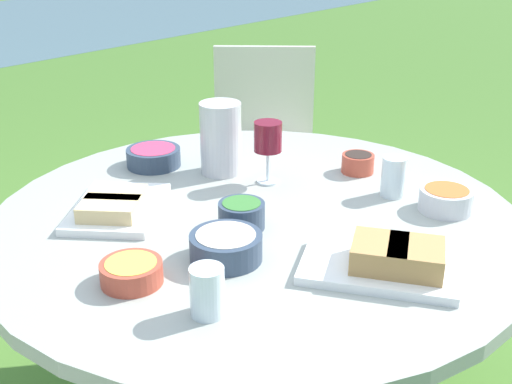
# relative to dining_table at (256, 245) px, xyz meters

# --- Properties ---
(dining_table) EXTENTS (1.33, 1.33, 0.72)m
(dining_table) POSITION_rel_dining_table_xyz_m (0.00, 0.00, 0.00)
(dining_table) COLOR #4C4C51
(dining_table) RESTS_ON ground_plane
(chair_near_right) EXTENTS (0.60, 0.61, 0.89)m
(chair_near_right) POSITION_rel_dining_table_xyz_m (0.93, 0.78, -0.11)
(chair_near_right) COLOR beige
(chair_near_right) RESTS_ON ground_plane
(water_pitcher) EXTENTS (0.13, 0.12, 0.21)m
(water_pitcher) POSITION_rel_dining_table_xyz_m (0.14, 0.26, 0.19)
(water_pitcher) COLOR silver
(water_pitcher) RESTS_ON dining_table
(wine_glass) EXTENTS (0.08, 0.08, 0.18)m
(wine_glass) POSITION_rel_dining_table_xyz_m (0.17, 0.11, 0.22)
(wine_glass) COLOR silver
(wine_glass) RESTS_ON dining_table
(platter_bread_main) EXTENTS (0.31, 0.37, 0.07)m
(platter_bread_main) POSITION_rel_dining_table_xyz_m (-0.04, -0.40, 0.12)
(platter_bread_main) COLOR white
(platter_bread_main) RESTS_ON dining_table
(platter_charcuterie) EXTENTS (0.36, 0.34, 0.06)m
(platter_charcuterie) POSITION_rel_dining_table_xyz_m (-0.24, 0.26, 0.11)
(platter_charcuterie) COLOR white
(platter_charcuterie) RESTS_ON dining_table
(bowl_fries) EXTENTS (0.13, 0.13, 0.05)m
(bowl_fries) POSITION_rel_dining_table_xyz_m (-0.41, -0.03, 0.12)
(bowl_fries) COLOR #B74733
(bowl_fries) RESTS_ON dining_table
(bowl_salad) EXTENTS (0.11, 0.11, 0.07)m
(bowl_salad) POSITION_rel_dining_table_xyz_m (-0.08, -0.02, 0.13)
(bowl_salad) COLOR #334256
(bowl_salad) RESTS_ON dining_table
(bowl_olives) EXTENTS (0.09, 0.09, 0.06)m
(bowl_olives) POSITION_rel_dining_table_xyz_m (0.41, -0.03, 0.12)
(bowl_olives) COLOR #B74733
(bowl_olives) RESTS_ON dining_table
(bowl_dip_red) EXTENTS (0.16, 0.16, 0.06)m
(bowl_dip_red) POSITION_rel_dining_table_xyz_m (0.05, 0.45, 0.12)
(bowl_dip_red) COLOR #334256
(bowl_dip_red) RESTS_ON dining_table
(bowl_dip_cream) EXTENTS (0.16, 0.16, 0.06)m
(bowl_dip_cream) POSITION_rel_dining_table_xyz_m (-0.21, -0.10, 0.12)
(bowl_dip_cream) COLOR #334256
(bowl_dip_cream) RESTS_ON dining_table
(bowl_roasted_veg) EXTENTS (0.13, 0.13, 0.06)m
(bowl_roasted_veg) POSITION_rel_dining_table_xyz_m (0.33, -0.34, 0.12)
(bowl_roasted_veg) COLOR silver
(bowl_roasted_veg) RESTS_ON dining_table
(cup_water_near) EXTENTS (0.07, 0.07, 0.10)m
(cup_water_near) POSITION_rel_dining_table_xyz_m (-0.39, -0.22, 0.14)
(cup_water_near) COLOR silver
(cup_water_near) RESTS_ON dining_table
(cup_water_far) EXTENTS (0.06, 0.06, 0.11)m
(cup_water_far) POSITION_rel_dining_table_xyz_m (0.33, -0.20, 0.14)
(cup_water_far) COLOR silver
(cup_water_far) RESTS_ON dining_table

